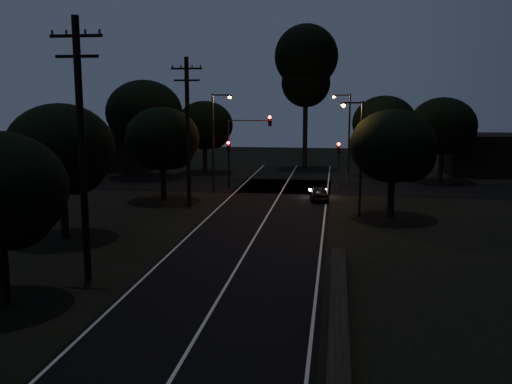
% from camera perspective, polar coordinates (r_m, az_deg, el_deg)
% --- Properties ---
extents(road_surface, '(60.00, 70.00, 0.03)m').
position_cam_1_polar(road_surface, '(39.40, 1.45, -1.86)').
color(road_surface, black).
rests_on(road_surface, ground).
extents(utility_pole_mid, '(2.20, 0.30, 11.00)m').
position_cam_1_polar(utility_pole_mid, '(24.65, -17.04, 4.30)').
color(utility_pole_mid, black).
rests_on(utility_pole_mid, ground).
extents(utility_pole_far, '(2.20, 0.30, 10.50)m').
position_cam_1_polar(utility_pole_far, '(40.67, -6.84, 6.22)').
color(utility_pole_far, black).
rests_on(utility_pole_far, ground).
extents(tree_left_b, '(5.18, 5.18, 6.59)m').
position_cam_1_polar(tree_left_b, '(22.99, -24.24, -0.17)').
color(tree_left_b, black).
rests_on(tree_left_b, ground).
extents(tree_left_c, '(5.90, 5.90, 7.46)m').
position_cam_1_polar(tree_left_c, '(32.77, -18.71, 3.81)').
color(tree_left_c, black).
rests_on(tree_left_c, ground).
extents(tree_left_d, '(5.54, 5.54, 7.03)m').
position_cam_1_polar(tree_left_d, '(43.18, -9.14, 5.12)').
color(tree_left_d, black).
rests_on(tree_left_d, ground).
extents(tree_far_nw, '(5.80, 5.80, 7.35)m').
position_cam_1_polar(tree_far_nw, '(58.71, -4.99, 6.55)').
color(tree_far_nw, black).
rests_on(tree_far_nw, ground).
extents(tree_far_w, '(7.35, 7.35, 9.37)m').
position_cam_1_polar(tree_far_w, '(56.14, -10.92, 7.64)').
color(tree_far_w, black).
rests_on(tree_far_w, ground).
extents(tree_far_ne, '(6.23, 6.23, 7.88)m').
position_cam_1_polar(tree_far_ne, '(57.38, 12.94, 6.62)').
color(tree_far_ne, black).
rests_on(tree_far_ne, ground).
extents(tree_far_e, '(6.09, 6.09, 7.73)m').
position_cam_1_polar(tree_far_e, '(55.07, 18.41, 6.16)').
color(tree_far_e, black).
rests_on(tree_far_e, ground).
extents(tree_right_a, '(5.53, 5.53, 7.03)m').
position_cam_1_polar(tree_right_a, '(37.46, 13.85, 4.30)').
color(tree_right_a, black).
rests_on(tree_right_a, ground).
extents(tall_pine, '(6.77, 6.77, 15.38)m').
position_cam_1_polar(tall_pine, '(62.42, 5.03, 12.55)').
color(tall_pine, black).
rests_on(tall_pine, ground).
extents(building_left, '(10.00, 8.00, 4.40)m').
position_cam_1_polar(building_left, '(64.32, -14.33, 4.27)').
color(building_left, black).
rests_on(building_left, ground).
extents(building_right, '(9.00, 7.00, 4.00)m').
position_cam_1_polar(building_right, '(62.49, 22.50, 3.51)').
color(building_right, black).
rests_on(building_right, ground).
extents(signal_left, '(0.28, 0.35, 4.10)m').
position_cam_1_polar(signal_left, '(48.34, -2.75, 3.65)').
color(signal_left, black).
rests_on(signal_left, ground).
extents(signal_right, '(0.28, 0.35, 4.10)m').
position_cam_1_polar(signal_right, '(47.49, 8.25, 3.45)').
color(signal_right, black).
rests_on(signal_right, ground).
extents(signal_mast, '(3.70, 0.35, 6.25)m').
position_cam_1_polar(signal_mast, '(47.92, -0.77, 5.41)').
color(signal_mast, black).
rests_on(signal_mast, ground).
extents(streetlight_a, '(1.66, 0.26, 8.00)m').
position_cam_1_polar(streetlight_a, '(46.38, -4.09, 5.62)').
color(streetlight_a, black).
rests_on(streetlight_a, ground).
extents(streetlight_b, '(1.66, 0.26, 8.00)m').
position_cam_1_polar(streetlight_b, '(51.34, 9.08, 5.90)').
color(streetlight_b, black).
rests_on(streetlight_b, ground).
extents(streetlight_c, '(1.46, 0.26, 7.50)m').
position_cam_1_polar(streetlight_c, '(37.43, 10.20, 4.10)').
color(streetlight_c, black).
rests_on(streetlight_c, ground).
extents(car, '(1.68, 3.40, 1.11)m').
position_cam_1_polar(car, '(43.36, 6.33, -0.13)').
color(car, black).
rests_on(car, ground).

